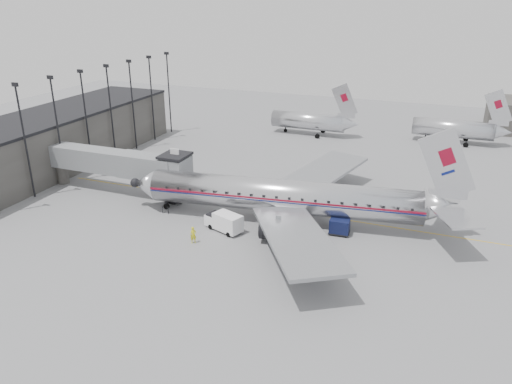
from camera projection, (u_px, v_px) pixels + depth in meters
ground at (227, 223)px, 59.56m from camera, size 160.00×160.00×0.00m
terminal at (56, 140)px, 78.21m from camera, size 12.00×46.00×8.00m
apron_line at (268, 208)px, 63.72m from camera, size 60.00×0.15×0.01m
jet_bridge at (124, 164)px, 66.81m from camera, size 21.00×6.20×7.10m
floodlight_masts at (99, 112)px, 76.97m from camera, size 0.90×42.25×15.25m
distant_aircraft_near at (309, 120)px, 95.41m from camera, size 16.39×3.20×10.26m
distant_aircraft_mid at (454, 128)px, 90.06m from camera, size 16.39×3.20×10.26m
airliner at (290, 197)px, 58.75m from camera, size 40.10×36.92×12.72m
service_van at (224, 221)px, 57.23m from camera, size 5.01×3.30×2.20m
baggage_cart_navy at (340, 226)px, 56.48m from camera, size 2.40×1.89×1.80m
baggage_cart_white at (298, 221)px, 58.20m from camera, size 2.22×1.94×1.47m
ramp_worker at (193, 235)px, 54.45m from camera, size 0.83×0.79×1.91m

